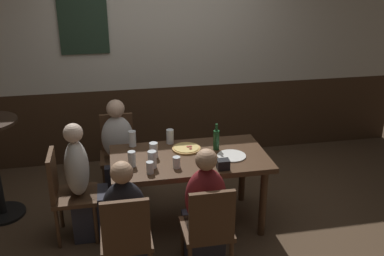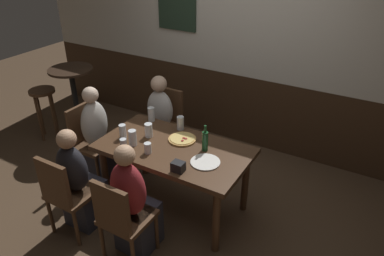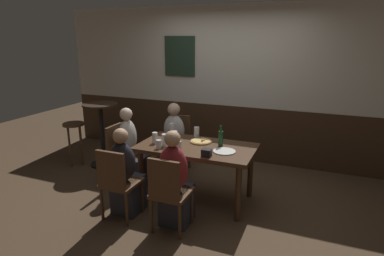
{
  "view_description": "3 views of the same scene",
  "coord_description": "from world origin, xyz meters",
  "px_view_note": "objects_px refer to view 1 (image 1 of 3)",
  "views": [
    {
      "loc": [
        -0.7,
        -3.68,
        2.54
      ],
      "look_at": [
        0.02,
        -0.01,
        1.03
      ],
      "focal_mm": 40.88,
      "sensor_mm": 36.0,
      "label": 1
    },
    {
      "loc": [
        1.68,
        -2.53,
        2.62
      ],
      "look_at": [
        0.15,
        0.09,
        0.95
      ],
      "focal_mm": 34.22,
      "sensor_mm": 36.0,
      "label": 2
    },
    {
      "loc": [
        1.41,
        -3.61,
        2.07
      ],
      "look_at": [
        -0.06,
        -0.02,
        0.97
      ],
      "focal_mm": 29.93,
      "sensor_mm": 36.0,
      "label": 3
    }
  ],
  "objects_px": {
    "person_head_west": "(85,190)",
    "beer_glass_half": "(177,163)",
    "person_left_near": "(125,229)",
    "tumbler_short": "(152,160)",
    "plate_white_large": "(232,156)",
    "condiment_caddy": "(223,164)",
    "beer_glass_tall": "(154,151)",
    "chair_mid_near": "(209,227)",
    "chair_left_near": "(126,237)",
    "chair_left_far": "(118,149)",
    "pint_glass_pale": "(132,139)",
    "chair_head_west": "(66,190)",
    "tumbler_water": "(132,160)",
    "person_left_far": "(119,158)",
    "beer_bottle_green": "(216,139)",
    "pint_glass_stout": "(150,168)",
    "highball_clear": "(170,137)",
    "pizza": "(187,148)",
    "dining_table": "(189,165)",
    "person_mid_near": "(204,219)"
  },
  "relations": [
    {
      "from": "person_head_west",
      "to": "beer_glass_half",
      "type": "xyz_separation_m",
      "value": [
        0.84,
        -0.21,
        0.31
      ]
    },
    {
      "from": "person_left_near",
      "to": "tumbler_short",
      "type": "distance_m",
      "value": 0.67
    },
    {
      "from": "plate_white_large",
      "to": "condiment_caddy",
      "type": "xyz_separation_m",
      "value": [
        -0.15,
        -0.23,
        0.04
      ]
    },
    {
      "from": "beer_glass_tall",
      "to": "chair_mid_near",
      "type": "bearing_deg",
      "value": -69.03
    },
    {
      "from": "chair_left_near",
      "to": "condiment_caddy",
      "type": "bearing_deg",
      "value": 29.5
    },
    {
      "from": "chair_left_far",
      "to": "pint_glass_pale",
      "type": "distance_m",
      "value": 0.59
    },
    {
      "from": "chair_head_west",
      "to": "plate_white_large",
      "type": "height_order",
      "value": "chair_head_west"
    },
    {
      "from": "person_head_west",
      "to": "tumbler_water",
      "type": "distance_m",
      "value": 0.56
    },
    {
      "from": "chair_head_west",
      "to": "person_left_far",
      "type": "xyz_separation_m",
      "value": [
        0.5,
        0.66,
        -0.03
      ]
    },
    {
      "from": "beer_bottle_green",
      "to": "beer_glass_half",
      "type": "bearing_deg",
      "value": -144.8
    },
    {
      "from": "beer_bottle_green",
      "to": "plate_white_large",
      "type": "distance_m",
      "value": 0.24
    },
    {
      "from": "person_head_west",
      "to": "pint_glass_stout",
      "type": "distance_m",
      "value": 0.72
    },
    {
      "from": "highball_clear",
      "to": "pizza",
      "type": "bearing_deg",
      "value": -53.15
    },
    {
      "from": "chair_mid_near",
      "to": "plate_white_large",
      "type": "xyz_separation_m",
      "value": [
        0.39,
        0.74,
        0.25
      ]
    },
    {
      "from": "person_left_near",
      "to": "pizza",
      "type": "bearing_deg",
      "value": 51.13
    },
    {
      "from": "beer_glass_tall",
      "to": "plate_white_large",
      "type": "distance_m",
      "value": 0.74
    },
    {
      "from": "person_left_near",
      "to": "plate_white_large",
      "type": "relative_size",
      "value": 3.97
    },
    {
      "from": "tumbler_water",
      "to": "pint_glass_stout",
      "type": "bearing_deg",
      "value": -48.97
    },
    {
      "from": "pizza",
      "to": "tumbler_short",
      "type": "height_order",
      "value": "tumbler_short"
    },
    {
      "from": "chair_left_near",
      "to": "pint_glass_stout",
      "type": "xyz_separation_m",
      "value": [
        0.25,
        0.55,
        0.29
      ]
    },
    {
      "from": "dining_table",
      "to": "condiment_caddy",
      "type": "bearing_deg",
      "value": -51.73
    },
    {
      "from": "person_left_far",
      "to": "chair_left_far",
      "type": "bearing_deg",
      "value": 90.0
    },
    {
      "from": "chair_head_west",
      "to": "plate_white_large",
      "type": "distance_m",
      "value": 1.57
    },
    {
      "from": "chair_left_near",
      "to": "person_mid_near",
      "type": "xyz_separation_m",
      "value": [
        0.65,
        0.16,
        -0.02
      ]
    },
    {
      "from": "person_left_near",
      "to": "person_head_west",
      "type": "distance_m",
      "value": 0.74
    },
    {
      "from": "highball_clear",
      "to": "tumbler_short",
      "type": "height_order",
      "value": "tumbler_short"
    },
    {
      "from": "pint_glass_pale",
      "to": "beer_glass_half",
      "type": "bearing_deg",
      "value": -57.19
    },
    {
      "from": "person_left_far",
      "to": "tumbler_short",
      "type": "bearing_deg",
      "value": -70.99
    },
    {
      "from": "tumbler_short",
      "to": "beer_bottle_green",
      "type": "relative_size",
      "value": 0.6
    },
    {
      "from": "plate_white_large",
      "to": "person_mid_near",
      "type": "bearing_deg",
      "value": -124.17
    },
    {
      "from": "tumbler_water",
      "to": "beer_glass_tall",
      "type": "height_order",
      "value": "same"
    },
    {
      "from": "plate_white_large",
      "to": "tumbler_water",
      "type": "bearing_deg",
      "value": -178.72
    },
    {
      "from": "tumbler_water",
      "to": "beer_glass_half",
      "type": "bearing_deg",
      "value": -15.37
    },
    {
      "from": "person_left_near",
      "to": "tumbler_short",
      "type": "relative_size",
      "value": 6.81
    },
    {
      "from": "highball_clear",
      "to": "pint_glass_pale",
      "type": "bearing_deg",
      "value": 179.48
    },
    {
      "from": "chair_left_far",
      "to": "highball_clear",
      "type": "distance_m",
      "value": 0.77
    },
    {
      "from": "chair_mid_near",
      "to": "highball_clear",
      "type": "xyz_separation_m",
      "value": [
        -0.13,
        1.16,
        0.31
      ]
    },
    {
      "from": "pint_glass_stout",
      "to": "condiment_caddy",
      "type": "relative_size",
      "value": 0.98
    },
    {
      "from": "tumbler_short",
      "to": "plate_white_large",
      "type": "relative_size",
      "value": 0.58
    },
    {
      "from": "pint_glass_pale",
      "to": "beer_glass_tall",
      "type": "height_order",
      "value": "pint_glass_pale"
    },
    {
      "from": "person_head_west",
      "to": "condiment_caddy",
      "type": "height_order",
      "value": "person_head_west"
    },
    {
      "from": "person_head_west",
      "to": "pint_glass_stout",
      "type": "relative_size",
      "value": 10.64
    },
    {
      "from": "person_mid_near",
      "to": "plate_white_large",
      "type": "xyz_separation_m",
      "value": [
        0.39,
        0.58,
        0.27
      ]
    },
    {
      "from": "person_left_near",
      "to": "pint_glass_pale",
      "type": "height_order",
      "value": "person_left_near"
    },
    {
      "from": "chair_left_far",
      "to": "beer_bottle_green",
      "type": "height_order",
      "value": "beer_bottle_green"
    },
    {
      "from": "pizza",
      "to": "tumbler_water",
      "type": "distance_m",
      "value": 0.61
    },
    {
      "from": "tumbler_water",
      "to": "beer_bottle_green",
      "type": "distance_m",
      "value": 0.86
    },
    {
      "from": "beer_glass_tall",
      "to": "condiment_caddy",
      "type": "distance_m",
      "value": 0.68
    },
    {
      "from": "beer_glass_half",
      "to": "dining_table",
      "type": "bearing_deg",
      "value": 53.17
    },
    {
      "from": "highball_clear",
      "to": "plate_white_large",
      "type": "height_order",
      "value": "highball_clear"
    }
  ]
}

